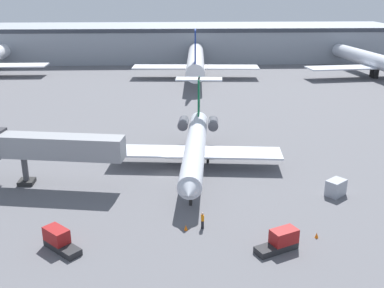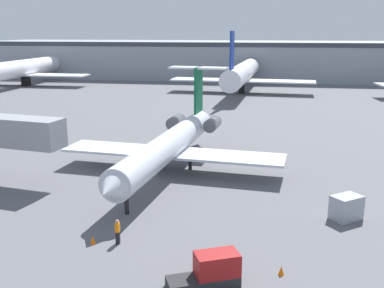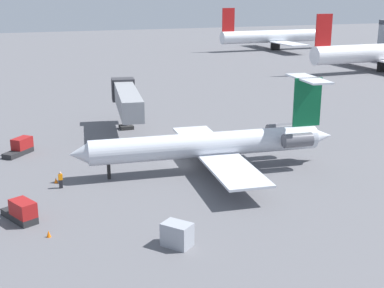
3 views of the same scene
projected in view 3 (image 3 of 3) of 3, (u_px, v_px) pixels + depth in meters
ground_plane at (189, 164)px, 59.58m from camera, size 400.00×400.00×0.10m
regional_jet at (215, 143)px, 56.74m from camera, size 22.61×29.08×9.57m
jet_bridge at (127, 98)px, 70.63m from camera, size 17.12×5.44×6.51m
ground_crew_marshaller at (61, 180)px, 52.02m from camera, size 0.29×0.42×1.69m
baggage_tug_lead at (20, 147)px, 62.80m from camera, size 3.87×3.76×1.90m
baggage_tug_trailing at (21, 212)px, 44.61m from camera, size 4.22×2.96×1.90m
cargo_container_uld at (177, 235)px, 40.30m from camera, size 2.64×2.54×1.83m
traffic_cone_near at (49, 234)px, 41.88m from camera, size 0.36×0.36×0.55m
traffic_cone_mid at (56, 180)px, 53.55m from camera, size 0.36×0.36×0.55m
parked_airliner_west_end at (275, 37)px, 168.94m from camera, size 31.17×37.09×13.24m
parked_airliner_west_mid at (384, 53)px, 124.54m from camera, size 32.35×38.50×13.57m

